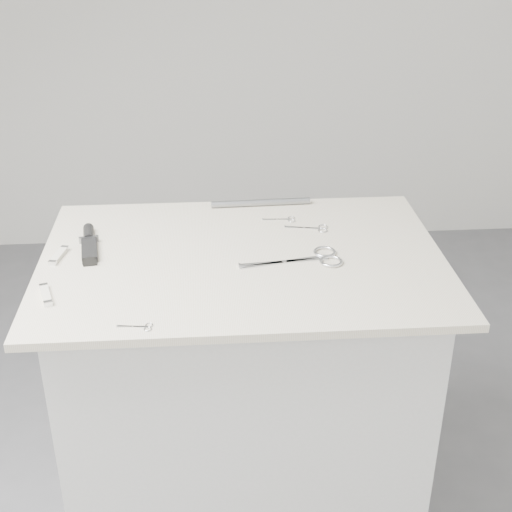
{
  "coord_description": "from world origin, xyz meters",
  "views": [
    {
      "loc": [
        -0.08,
        -1.57,
        1.74
      ],
      "look_at": [
        0.03,
        -0.0,
        0.92
      ],
      "focal_mm": 50.0,
      "sensor_mm": 36.0,
      "label": 1
    }
  ],
  "objects": [
    {
      "name": "pocket_knife_b",
      "position": [
        -0.45,
        0.03,
        0.93
      ],
      "size": [
        0.04,
        0.09,
        0.01
      ],
      "rotation": [
        0.0,
        0.0,
        1.36
      ],
      "color": "beige",
      "rests_on": "display_board"
    },
    {
      "name": "plinth",
      "position": [
        0.0,
        0.0,
        0.45
      ],
      "size": [
        0.9,
        0.6,
        0.9
      ],
      "primitive_type": "cube",
      "color": "silver",
      "rests_on": "ground"
    },
    {
      "name": "sheathed_knife",
      "position": [
        -0.39,
        0.09,
        0.93
      ],
      "size": [
        0.06,
        0.19,
        0.02
      ],
      "rotation": [
        0.0,
        0.0,
        1.72
      ],
      "color": "black",
      "rests_on": "display_board"
    },
    {
      "name": "large_shears",
      "position": [
        0.17,
        -0.03,
        0.92
      ],
      "size": [
        0.25,
        0.11,
        0.01
      ],
      "rotation": [
        0.0,
        0.0,
        0.15
      ],
      "color": "silver",
      "rests_on": "display_board"
    },
    {
      "name": "embroidery_scissors_a",
      "position": [
        0.2,
        0.14,
        0.92
      ],
      "size": [
        0.12,
        0.05,
        0.0
      ],
      "rotation": [
        0.0,
        0.0,
        -0.19
      ],
      "color": "silver",
      "rests_on": "display_board"
    },
    {
      "name": "tiny_scissors",
      "position": [
        -0.23,
        -0.31,
        0.92
      ],
      "size": [
        0.07,
        0.03,
        0.0
      ],
      "rotation": [
        0.0,
        0.0,
        -0.12
      ],
      "color": "silver",
      "rests_on": "display_board"
    },
    {
      "name": "display_board",
      "position": [
        0.0,
        0.0,
        0.91
      ],
      "size": [
        1.0,
        0.7,
        0.02
      ],
      "primitive_type": "cube",
      "color": "beige",
      "rests_on": "plinth"
    },
    {
      "name": "pocket_knife_a",
      "position": [
        -0.45,
        -0.16,
        0.93
      ],
      "size": [
        0.05,
        0.09,
        0.01
      ],
      "rotation": [
        0.0,
        0.0,
        1.87
      ],
      "color": "beige",
      "rests_on": "display_board"
    },
    {
      "name": "metal_rail",
      "position": [
        0.07,
        0.31,
        0.93
      ],
      "size": [
        0.29,
        0.03,
        0.02
      ],
      "primitive_type": "cylinder",
      "rotation": [
        0.0,
        1.57,
        0.03
      ],
      "color": "gray",
      "rests_on": "display_board"
    },
    {
      "name": "embroidery_scissors_b",
      "position": [
        0.13,
        0.21,
        0.92
      ],
      "size": [
        0.09,
        0.04,
        0.0
      ],
      "rotation": [
        0.0,
        0.0,
        -0.05
      ],
      "color": "silver",
      "rests_on": "display_board"
    }
  ]
}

